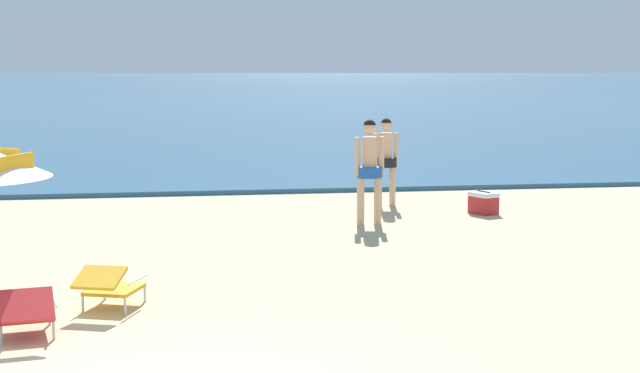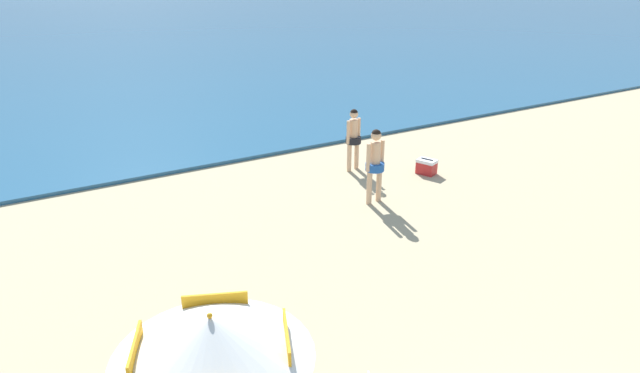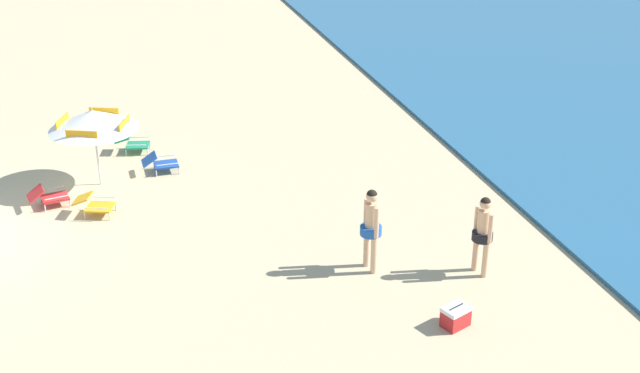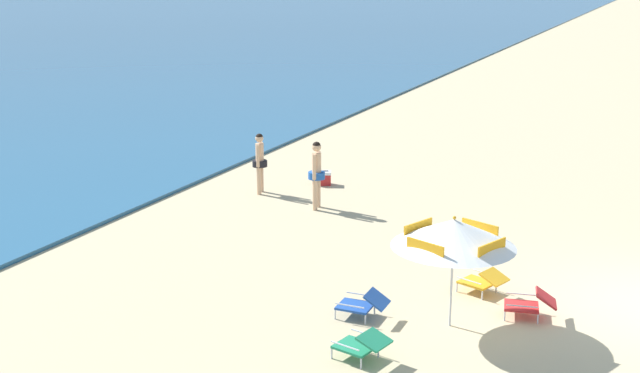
{
  "view_description": "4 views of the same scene",
  "coord_description": "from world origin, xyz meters",
  "px_view_note": "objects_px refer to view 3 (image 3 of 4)",
  "views": [
    {
      "loc": [
        -0.08,
        -7.13,
        2.62
      ],
      "look_at": [
        2.13,
        6.16,
        0.97
      ],
      "focal_mm": 53.41,
      "sensor_mm": 36.0,
      "label": 1
    },
    {
      "loc": [
        -3.7,
        -0.97,
        5.27
      ],
      "look_at": [
        1.6,
        8.05,
        0.96
      ],
      "focal_mm": 30.59,
      "sensor_mm": 36.0,
      "label": 2
    },
    {
      "loc": [
        17.0,
        3.43,
        8.81
      ],
      "look_at": [
        2.27,
        7.84,
        1.46
      ],
      "focal_mm": 46.51,
      "sensor_mm": 36.0,
      "label": 3
    },
    {
      "loc": [
        -15.06,
        0.53,
        5.95
      ],
      "look_at": [
        1.13,
        7.5,
        1.26
      ],
      "focal_mm": 44.81,
      "sensor_mm": 36.0,
      "label": 4
    }
  ],
  "objects_px": {
    "person_standing_beside": "(371,224)",
    "cooler_box": "(456,316)",
    "beach_umbrella_striped_main": "(93,120)",
    "person_standing_near_shore": "(483,230)",
    "lounge_chair_facing_sea": "(160,163)",
    "lounge_chair_beside_umbrella": "(133,143)",
    "lounge_chair_under_umbrella": "(48,196)",
    "lounge_chair_spare_folded": "(94,204)"
  },
  "relations": [
    {
      "from": "person_standing_near_shore",
      "to": "person_standing_beside",
      "type": "distance_m",
      "value": 2.21
    },
    {
      "from": "beach_umbrella_striped_main",
      "to": "lounge_chair_beside_umbrella",
      "type": "height_order",
      "value": "beach_umbrella_striped_main"
    },
    {
      "from": "lounge_chair_facing_sea",
      "to": "person_standing_near_shore",
      "type": "distance_m",
      "value": 8.82
    },
    {
      "from": "lounge_chair_under_umbrella",
      "to": "lounge_chair_beside_umbrella",
      "type": "bearing_deg",
      "value": 141.29
    },
    {
      "from": "lounge_chair_beside_umbrella",
      "to": "person_standing_beside",
      "type": "bearing_deg",
      "value": 28.33
    },
    {
      "from": "person_standing_near_shore",
      "to": "cooler_box",
      "type": "xyz_separation_m",
      "value": [
        1.54,
        -1.25,
        -0.78
      ]
    },
    {
      "from": "beach_umbrella_striped_main",
      "to": "person_standing_beside",
      "type": "xyz_separation_m",
      "value": [
        5.72,
        5.03,
        -0.67
      ]
    },
    {
      "from": "cooler_box",
      "to": "beach_umbrella_striped_main",
      "type": "bearing_deg",
      "value": -143.95
    },
    {
      "from": "lounge_chair_under_umbrella",
      "to": "lounge_chair_spare_folded",
      "type": "distance_m",
      "value": 1.25
    },
    {
      "from": "lounge_chair_beside_umbrella",
      "to": "lounge_chair_spare_folded",
      "type": "distance_m",
      "value": 3.67
    },
    {
      "from": "person_standing_beside",
      "to": "person_standing_near_shore",
      "type": "bearing_deg",
      "value": 69.32
    },
    {
      "from": "beach_umbrella_striped_main",
      "to": "lounge_chair_spare_folded",
      "type": "xyz_separation_m",
      "value": [
        1.65,
        -0.22,
        -1.43
      ]
    },
    {
      "from": "lounge_chair_under_umbrella",
      "to": "lounge_chair_spare_folded",
      "type": "bearing_deg",
      "value": 53.49
    },
    {
      "from": "lounge_chair_beside_umbrella",
      "to": "person_standing_beside",
      "type": "height_order",
      "value": "person_standing_beside"
    },
    {
      "from": "person_standing_near_shore",
      "to": "person_standing_beside",
      "type": "relative_size",
      "value": 0.95
    },
    {
      "from": "person_standing_near_shore",
      "to": "lounge_chair_facing_sea",
      "type": "bearing_deg",
      "value": -140.58
    },
    {
      "from": "person_standing_beside",
      "to": "lounge_chair_spare_folded",
      "type": "bearing_deg",
      "value": -127.76
    },
    {
      "from": "cooler_box",
      "to": "lounge_chair_facing_sea",
      "type": "bearing_deg",
      "value": -152.52
    },
    {
      "from": "beach_umbrella_striped_main",
      "to": "lounge_chair_under_umbrella",
      "type": "xyz_separation_m",
      "value": [
        0.91,
        -1.22,
        -1.44
      ]
    },
    {
      "from": "lounge_chair_spare_folded",
      "to": "person_standing_beside",
      "type": "height_order",
      "value": "person_standing_beside"
    },
    {
      "from": "lounge_chair_beside_umbrella",
      "to": "cooler_box",
      "type": "distance_m",
      "value": 11.01
    },
    {
      "from": "lounge_chair_beside_umbrella",
      "to": "lounge_chair_under_umbrella",
      "type": "bearing_deg",
      "value": -38.71
    },
    {
      "from": "lounge_chair_spare_folded",
      "to": "person_standing_near_shore",
      "type": "xyz_separation_m",
      "value": [
        4.85,
        7.32,
        0.71
      ]
    },
    {
      "from": "lounge_chair_spare_folded",
      "to": "cooler_box",
      "type": "bearing_deg",
      "value": 43.53
    },
    {
      "from": "lounge_chair_under_umbrella",
      "to": "cooler_box",
      "type": "bearing_deg",
      "value": 44.76
    },
    {
      "from": "beach_umbrella_striped_main",
      "to": "lounge_chair_facing_sea",
      "type": "height_order",
      "value": "beach_umbrella_striped_main"
    },
    {
      "from": "lounge_chair_under_umbrella",
      "to": "person_standing_near_shore",
      "type": "bearing_deg",
      "value": 56.1
    },
    {
      "from": "beach_umbrella_striped_main",
      "to": "lounge_chair_beside_umbrella",
      "type": "xyz_separation_m",
      "value": [
        -1.82,
        0.97,
        -1.43
      ]
    },
    {
      "from": "person_standing_beside",
      "to": "cooler_box",
      "type": "bearing_deg",
      "value": 19.42
    },
    {
      "from": "beach_umbrella_striped_main",
      "to": "cooler_box",
      "type": "xyz_separation_m",
      "value": [
        8.04,
        5.85,
        -1.5
      ]
    },
    {
      "from": "lounge_chair_beside_umbrella",
      "to": "lounge_chair_facing_sea",
      "type": "xyz_separation_m",
      "value": [
        1.53,
        0.55,
        -0.01
      ]
    },
    {
      "from": "lounge_chair_under_umbrella",
      "to": "lounge_chair_spare_folded",
      "type": "relative_size",
      "value": 0.98
    },
    {
      "from": "lounge_chair_beside_umbrella",
      "to": "cooler_box",
      "type": "relative_size",
      "value": 1.64
    },
    {
      "from": "person_standing_near_shore",
      "to": "lounge_chair_under_umbrella",
      "type": "bearing_deg",
      "value": -123.9
    },
    {
      "from": "beach_umbrella_striped_main",
      "to": "lounge_chair_beside_umbrella",
      "type": "relative_size",
      "value": 2.81
    },
    {
      "from": "cooler_box",
      "to": "lounge_chair_under_umbrella",
      "type": "bearing_deg",
      "value": -135.24
    },
    {
      "from": "cooler_box",
      "to": "lounge_chair_beside_umbrella",
      "type": "bearing_deg",
      "value": -153.65
    },
    {
      "from": "lounge_chair_under_umbrella",
      "to": "person_standing_near_shore",
      "type": "xyz_separation_m",
      "value": [
        5.59,
        8.32,
        0.72
      ]
    },
    {
      "from": "lounge_chair_spare_folded",
      "to": "cooler_box",
      "type": "distance_m",
      "value": 8.81
    },
    {
      "from": "lounge_chair_spare_folded",
      "to": "lounge_chair_under_umbrella",
      "type": "bearing_deg",
      "value": -126.51
    },
    {
      "from": "lounge_chair_under_umbrella",
      "to": "lounge_chair_beside_umbrella",
      "type": "height_order",
      "value": "lounge_chair_under_umbrella"
    },
    {
      "from": "lounge_chair_under_umbrella",
      "to": "lounge_chair_facing_sea",
      "type": "height_order",
      "value": "lounge_chair_under_umbrella"
    }
  ]
}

